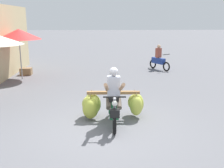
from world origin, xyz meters
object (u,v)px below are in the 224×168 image
produce_crate (26,71)px  motorbike_distant_ahead_left (159,60)px  motorbike_main_loaded (111,103)px  market_umbrella_further_along (19,34)px

produce_crate → motorbike_distant_ahead_left: bearing=9.2°
motorbike_distant_ahead_left → produce_crate: 7.19m
motorbike_main_loaded → produce_crate: size_ratio=3.30×
motorbike_distant_ahead_left → produce_crate: bearing=-170.8°
motorbike_distant_ahead_left → market_umbrella_further_along: size_ratio=0.61×
motorbike_distant_ahead_left → produce_crate: size_ratio=2.57×
motorbike_main_loaded → motorbike_distant_ahead_left: bearing=68.3°
market_umbrella_further_along → produce_crate: 2.13m
market_umbrella_further_along → produce_crate: size_ratio=4.21×
motorbike_distant_ahead_left → produce_crate: motorbike_distant_ahead_left is taller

